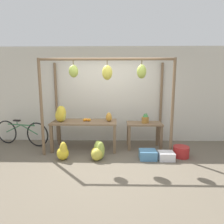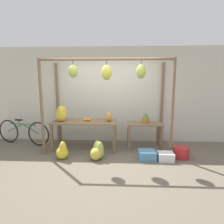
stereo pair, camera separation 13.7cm
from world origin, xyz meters
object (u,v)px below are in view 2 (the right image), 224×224
Objects in this scene: pineapple_cluster at (145,119)px; fruit_crate_white at (147,155)px; papaya_pile at (109,117)px; parked_bicycle at (23,132)px; fruit_crate_purple at (166,157)px; banana_pile_ground_right at (97,152)px; banana_pile_ground_left at (63,152)px; banana_pile_on_table at (61,115)px; orange_pile at (87,120)px; blue_bucket at (181,152)px.

pineapple_cluster is 1.03m from fruit_crate_white.
pineapple_cluster is 0.97m from papaya_pile.
fruit_crate_purple is (3.86, -0.98, -0.26)m from parked_bicycle.
banana_pile_ground_right is 1.34× the size of fruit_crate_purple.
banana_pile_on_table is at bearing 107.97° from banana_pile_ground_left.
orange_pile is at bearing 178.19° from papaya_pile.
banana_pile_on_table reaches higher than fruit_crate_purple.
papaya_pile is at bearing 153.00° from fruit_crate_purple.
orange_pile is 0.61× the size of fruit_crate_purple.
parked_bicycle is (-1.47, 1.02, 0.18)m from banana_pile_ground_left.
blue_bucket is at bearing 10.07° from fruit_crate_white.
banana_pile_ground_left is at bearing -157.57° from pineapple_cluster.
banana_pile_ground_right is (0.36, -0.70, -0.62)m from orange_pile.
banana_pile_ground_left is (-2.00, -0.83, -0.63)m from pineapple_cluster.
pineapple_cluster is (1.55, 0.08, 0.01)m from orange_pile.
banana_pile_ground_left is at bearing -175.40° from blue_bucket.
papaya_pile reaches higher than fruit_crate_white.
orange_pile is 0.55× the size of fruit_crate_white.
orange_pile is 2.18m from fruit_crate_purple.
papaya_pile is at bearing -174.07° from pineapple_cluster.
orange_pile is 1.80m from fruit_crate_white.
pineapple_cluster is 1.21m from blue_bucket.
banana_pile_ground_right is (0.80, 0.05, -0.00)m from banana_pile_ground_left.
orange_pile is 0.13× the size of parked_bicycle.
banana_pile_on_table is 1.40m from parked_bicycle.
pineapple_cluster reaches higher than fruit_crate_purple.
fruit_crate_white is at bearing 2.28° from banana_pile_ground_left.
pineapple_cluster reaches higher than orange_pile.
pineapple_cluster is at bearing 2.89° from banana_pile_on_table.
orange_pile is at bearing 156.38° from fruit_crate_white.
fruit_crate_white is at bearing -15.28° from parked_bicycle.
pineapple_cluster is at bearing 22.43° from banana_pile_ground_left.
banana_pile_on_table is at bearing -13.83° from parked_bicycle.
pineapple_cluster reaches higher than blue_bucket.
banana_pile_ground_right is (-1.20, -0.78, -0.63)m from pineapple_cluster.
pineapple_cluster is at bearing 33.02° from banana_pile_ground_right.
banana_pile_on_table is 0.69m from orange_pile.
pineapple_cluster reaches higher than banana_pile_ground_left.
papaya_pile is at bearing 164.11° from blue_bucket.
orange_pile is 2.50m from blue_bucket.
pineapple_cluster reaches higher than parked_bicycle.
parked_bicycle is at bearing 156.90° from banana_pile_ground_right.
fruit_crate_white is (1.17, 0.03, -0.07)m from banana_pile_ground_right.
banana_pile_ground_right is 1.00m from papaya_pile.
parked_bicycle is 6.94× the size of papaya_pile.
fruit_crate_purple is at bearing -0.42° from banana_pile_ground_right.
banana_pile_ground_right is at bearing 179.58° from fruit_crate_purple.
parked_bicycle is (-1.92, 0.27, -0.44)m from orange_pile.
banana_pile_ground_left is at bearing -177.72° from fruit_crate_white.
fruit_crate_purple is at bearing -14.27° from parked_bicycle.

